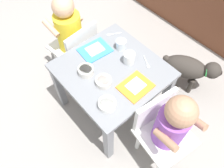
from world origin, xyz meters
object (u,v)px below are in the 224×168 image
object	(u,v)px
seated_child_right	(170,124)
water_cup_right	(129,59)
dining_table	(112,77)
food_tray_right	(136,86)
veggie_bowl_far	(107,104)
food_tray_left	(95,50)
spoon_by_left_tray	(147,63)
cereal_bowl_left_side	(104,81)
dog	(189,68)
veggie_bowl_near	(86,71)
water_cup_left	(121,45)
spoon_by_right_tray	(112,34)
seated_child_left	(70,31)

from	to	relation	value
seated_child_right	water_cup_right	size ratio (longest dim) A/B	9.33
dining_table	seated_child_right	size ratio (longest dim) A/B	0.87
food_tray_right	veggie_bowl_far	world-z (taller)	veggie_bowl_far
food_tray_left	spoon_by_left_tray	distance (m)	0.33
food_tray_right	cereal_bowl_left_side	xyz separation A→B (m)	(-0.14, -0.12, 0.01)
dog	spoon_by_left_tray	world-z (taller)	spoon_by_left_tray
seated_child_right	veggie_bowl_near	size ratio (longest dim) A/B	7.31
seated_child_right	water_cup_left	world-z (taller)	seated_child_right
dining_table	veggie_bowl_near	bearing A→B (deg)	-120.00
dining_table	spoon_by_right_tray	distance (m)	0.30
dining_table	spoon_by_right_tray	world-z (taller)	spoon_by_right_tray
dining_table	water_cup_left	xyz separation A→B (m)	(-0.09, 0.15, 0.10)
dining_table	food_tray_left	distance (m)	0.20
water_cup_left	veggie_bowl_far	world-z (taller)	water_cup_left
food_tray_left	seated_child_left	bearing A→B (deg)	-178.35
veggie_bowl_far	cereal_bowl_left_side	xyz separation A→B (m)	(-0.12, 0.08, -0.00)
seated_child_left	cereal_bowl_left_side	distance (m)	0.51
veggie_bowl_far	dining_table	bearing A→B (deg)	133.33
food_tray_right	water_cup_right	distance (m)	0.19
veggie_bowl_near	cereal_bowl_left_side	xyz separation A→B (m)	(0.12, 0.03, -0.00)
veggie_bowl_near	veggie_bowl_far	world-z (taller)	veggie_bowl_near
cereal_bowl_left_side	veggie_bowl_near	bearing A→B (deg)	-166.46
seated_child_left	spoon_by_right_tray	bearing A→B (deg)	38.41
spoon_by_right_tray	seated_child_left	bearing A→B (deg)	-141.59
dog	water_cup_left	world-z (taller)	water_cup_left
food_tray_right	water_cup_right	bearing A→B (deg)	148.46
dining_table	food_tray_right	xyz separation A→B (m)	(0.18, 0.02, 0.08)
seated_child_left	spoon_by_right_tray	xyz separation A→B (m)	(0.23, 0.19, 0.03)
dog	veggie_bowl_near	bearing A→B (deg)	-113.42
seated_child_left	cereal_bowl_left_side	world-z (taller)	seated_child_left
dining_table	seated_child_left	size ratio (longest dim) A/B	0.85
dining_table	cereal_bowl_left_side	bearing A→B (deg)	-65.64
veggie_bowl_far	seated_child_left	bearing A→B (deg)	163.09
water_cup_right	veggie_bowl_far	size ratio (longest dim) A/B	0.76
dog	veggie_bowl_near	distance (m)	0.79
spoon_by_right_tray	cereal_bowl_left_side	bearing A→B (deg)	-48.10
dog	water_cup_left	bearing A→B (deg)	-128.01
dog	veggie_bowl_near	size ratio (longest dim) A/B	4.34
water_cup_left	water_cup_right	world-z (taller)	water_cup_right
food_tray_left	water_cup_right	bearing A→B (deg)	24.99
seated_child_right	spoon_by_left_tray	distance (m)	0.39
dining_table	seated_child_left	world-z (taller)	seated_child_left
dining_table	dog	world-z (taller)	dining_table
seated_child_left	veggie_bowl_far	distance (m)	0.65
dining_table	cereal_bowl_left_side	distance (m)	0.15
food_tray_left	water_cup_right	size ratio (longest dim) A/B	2.76
dog	cereal_bowl_left_side	world-z (taller)	cereal_bowl_left_side
food_tray_left	food_tray_right	bearing A→B (deg)	0.00
food_tray_right	spoon_by_right_tray	xyz separation A→B (m)	(-0.40, 0.18, -0.00)
food_tray_left	water_cup_left	distance (m)	0.17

